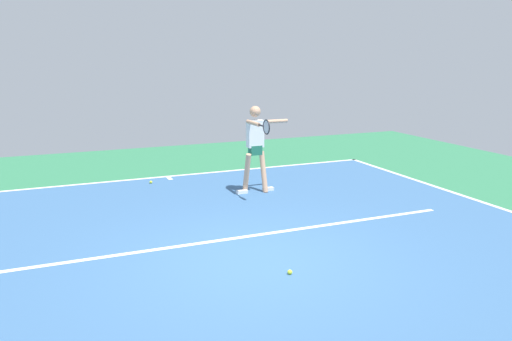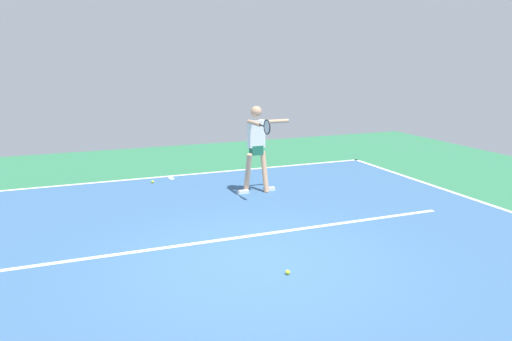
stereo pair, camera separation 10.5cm
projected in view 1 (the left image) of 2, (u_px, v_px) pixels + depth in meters
ground_plane at (257, 261)px, 7.24m from camera, size 19.65×19.65×0.00m
court_surface at (257, 261)px, 7.24m from camera, size 10.73×11.36×0.00m
court_line_baseline_near at (168, 176)px, 12.31m from camera, size 10.73×0.10×0.01m
court_line_service at (233, 238)px, 8.13m from camera, size 8.05×0.10×0.01m
court_line_centre_mark at (170, 178)px, 12.13m from camera, size 0.10×0.30×0.01m
tennis_player at (256, 143)px, 10.64m from camera, size 1.17×1.25×1.86m
tennis_ball_by_sideline at (290, 272)px, 6.79m from camera, size 0.07×0.07×0.07m
tennis_ball_by_baseline at (151, 182)px, 11.63m from camera, size 0.07×0.07×0.07m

